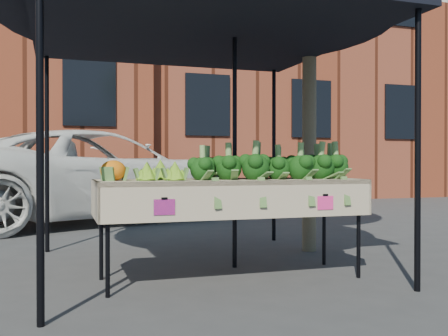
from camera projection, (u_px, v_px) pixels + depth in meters
ground at (206, 282)px, 4.51m from camera, size 90.00×90.00×0.00m
table at (231, 229)px, 4.64m from camera, size 2.41×0.82×0.90m
canopy at (199, 131)px, 5.11m from camera, size 3.16×3.16×2.74m
broccoli_heap at (270, 163)px, 4.78m from camera, size 1.63×0.60×0.30m
romanesco_cluster at (157, 167)px, 4.46m from camera, size 0.46×0.60×0.23m
cauliflower_pair at (113, 168)px, 4.26m from camera, size 0.23×0.23×0.20m
vehicle at (96, 60)px, 9.31m from camera, size 2.48×3.09×5.83m
street_tree at (309, 50)px, 6.10m from camera, size 2.43×2.43×4.79m
building_right at (296, 74)px, 18.53m from camera, size 12.00×8.00×8.50m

